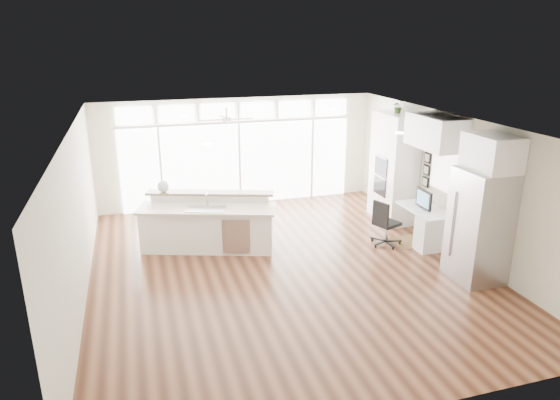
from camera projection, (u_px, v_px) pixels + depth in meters
name	position (u px, v px, depth m)	size (l,w,h in m)	color
floor	(285.00, 268.00, 9.36)	(7.00, 8.00, 0.02)	#412214
ceiling	(286.00, 124.00, 8.51)	(7.00, 8.00, 0.02)	white
wall_back	(239.00, 152.00, 12.57)	(7.00, 0.04, 2.70)	beige
wall_front	(397.00, 313.00, 5.30)	(7.00, 0.04, 2.70)	beige
wall_left	(77.00, 219.00, 7.98)	(0.04, 8.00, 2.70)	beige
wall_right	(454.00, 184.00, 9.88)	(0.04, 8.00, 2.70)	beige
glass_wall	(239.00, 164.00, 12.61)	(5.80, 0.06, 2.08)	white
transom_row	(238.00, 111.00, 12.19)	(5.90, 0.06, 0.40)	white
desk_window	(444.00, 170.00, 10.08)	(0.04, 0.85, 0.85)	white
ceiling_fan	(226.00, 115.00, 10.99)	(1.16, 1.16, 0.32)	silver
recessed_lights	(282.00, 124.00, 8.69)	(3.40, 3.00, 0.02)	white
oven_cabinet	(394.00, 168.00, 11.46)	(0.64, 1.20, 2.50)	white
desk_nook	(425.00, 226.00, 10.36)	(0.72, 1.30, 0.76)	white
upper_cabinets	(436.00, 132.00, 9.75)	(0.64, 1.30, 0.64)	white
refrigerator	(479.00, 226.00, 8.66)	(0.76, 0.90, 2.00)	#B1B1B6
fridge_cabinet	(492.00, 152.00, 8.27)	(0.64, 0.90, 0.60)	white
framed_photos	(427.00, 170.00, 10.69)	(0.06, 0.22, 0.80)	black
kitchen_island	(208.00, 224.00, 10.02)	(2.73, 1.03, 1.08)	white
rug	(412.00, 241.00, 10.56)	(0.90, 0.65, 0.01)	#3D2813
office_chair	(387.00, 223.00, 10.25)	(0.50, 0.46, 0.96)	black
fishbowl	(163.00, 186.00, 10.22)	(0.24, 0.24, 0.24)	silver
monitor	(424.00, 199.00, 10.15)	(0.09, 0.52, 0.43)	black
keyboard	(416.00, 209.00, 10.17)	(0.13, 0.34, 0.02)	silver
potted_plant	(398.00, 108.00, 11.03)	(0.26, 0.29, 0.23)	#305223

